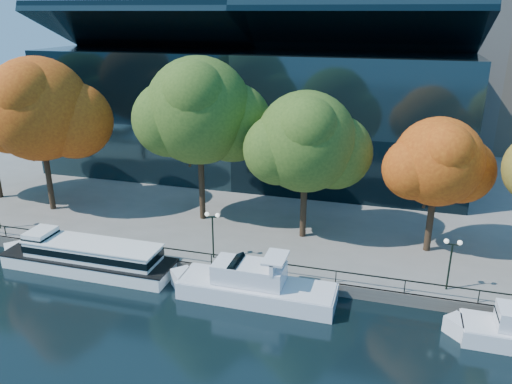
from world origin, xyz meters
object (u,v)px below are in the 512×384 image
(tour_boat, at_px, (84,255))
(lamp_2, at_px, (452,253))
(tree_3, at_px, (308,144))
(lamp_1, at_px, (213,225))
(cruiser_near, at_px, (250,284))
(tree_2, at_px, (201,113))
(tree_1, at_px, (40,112))
(tree_4, at_px, (439,164))

(tour_boat, height_order, lamp_2, lamp_2)
(tree_3, relative_size, lamp_1, 3.27)
(tree_3, relative_size, lamp_2, 3.27)
(lamp_1, bearing_deg, cruiser_near, -40.40)
(tree_2, relative_size, lamp_1, 3.88)
(tree_2, height_order, lamp_1, tree_2)
(tree_3, bearing_deg, tour_boat, -150.94)
(cruiser_near, bearing_deg, tree_1, 158.92)
(tree_4, xyz_separation_m, lamp_2, (1.04, -6.31, -4.75))
(lamp_1, bearing_deg, tree_2, 116.57)
(tree_1, bearing_deg, tree_4, 1.10)
(tree_2, distance_m, tree_4, 21.22)
(tour_boat, xyz_separation_m, lamp_2, (28.53, 3.12, 2.68))
(tree_2, bearing_deg, cruiser_near, -54.29)
(tour_boat, distance_m, lamp_2, 28.83)
(tree_1, distance_m, tree_4, 36.98)
(lamp_1, bearing_deg, lamp_2, 0.00)
(tour_boat, bearing_deg, tree_4, 18.93)
(tree_1, bearing_deg, tree_3, 1.27)
(tree_3, height_order, lamp_1, tree_3)
(tree_3, relative_size, tree_4, 1.14)
(cruiser_near, bearing_deg, tree_4, 37.43)
(tour_boat, bearing_deg, lamp_1, 16.92)
(tree_1, height_order, tree_2, tree_2)
(tour_boat, relative_size, cruiser_near, 1.24)
(lamp_2, bearing_deg, tree_1, 171.61)
(lamp_1, relative_size, lamp_2, 1.00)
(cruiser_near, bearing_deg, tree_2, 125.71)
(tree_4, xyz_separation_m, lamp_1, (-17.23, -6.31, -4.75))
(tree_2, xyz_separation_m, tree_4, (21.01, -1.24, -2.74))
(tree_1, relative_size, lamp_2, 3.82)
(cruiser_near, xyz_separation_m, tree_2, (-8.03, 11.17, 10.30))
(tree_2, bearing_deg, tree_1, -172.99)
(tour_boat, bearing_deg, tree_1, 137.17)
(tour_boat, height_order, tree_2, tree_2)
(tour_boat, xyz_separation_m, lamp_1, (10.26, 3.12, 2.68))
(lamp_1, bearing_deg, tree_3, 43.64)
(cruiser_near, distance_m, tree_1, 27.51)
(tree_2, distance_m, lamp_2, 24.48)
(tree_2, xyz_separation_m, lamp_1, (3.78, -7.55, -7.48))
(tour_boat, height_order, tree_1, tree_1)
(tree_3, distance_m, lamp_2, 14.47)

